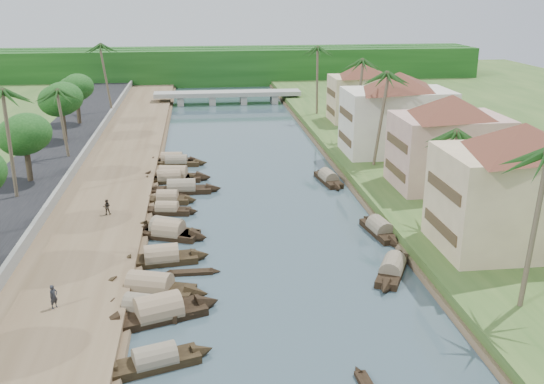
{
  "coord_description": "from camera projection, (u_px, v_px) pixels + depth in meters",
  "views": [
    {
      "loc": [
        -5.65,
        -44.56,
        21.0
      ],
      "look_at": [
        1.23,
        11.71,
        2.0
      ],
      "focal_mm": 40.0,
      "sensor_mm": 36.0,
      "label": 1
    }
  ],
  "objects": [
    {
      "name": "building_near",
      "position": [
        517.0,
        185.0,
        47.54
      ],
      "size": [
        14.85,
        14.85,
        10.2
      ],
      "color": "beige",
      "rests_on": "right_bank"
    },
    {
      "name": "sampan_13",
      "position": [
        172.0,
        160.0,
        76.81
      ],
      "size": [
        7.78,
        2.21,
        2.12
      ],
      "rotation": [
        0.0,
        0.0,
        -0.08
      ],
      "color": "black",
      "rests_on": "ground"
    },
    {
      "name": "sampan_8",
      "position": [
        168.0,
        199.0,
        62.58
      ],
      "size": [
        6.35,
        2.18,
        1.97
      ],
      "rotation": [
        0.0,
        0.0,
        -0.11
      ],
      "color": "black",
      "rests_on": "ground"
    },
    {
      "name": "palm_3",
      "position": [
        359.0,
        62.0,
        81.32
      ],
      "size": [
        3.2,
        3.2,
        12.33
      ],
      "color": "brown",
      "rests_on": "ground"
    },
    {
      "name": "person_far",
      "position": [
        107.0,
        207.0,
        57.05
      ],
      "size": [
        0.74,
        0.59,
        1.48
      ],
      "primitive_type": "imported",
      "rotation": [
        0.0,
        0.0,
        3.18
      ],
      "color": "#352D25",
      "rests_on": "left_bank"
    },
    {
      "name": "sampan_1",
      "position": [
        159.0,
        313.0,
        40.58
      ],
      "size": [
        9.05,
        4.79,
        2.59
      ],
      "rotation": [
        0.0,
        0.0,
        0.33
      ],
      "color": "black",
      "rests_on": "ground"
    },
    {
      "name": "palm_1",
      "position": [
        452.0,
        134.0,
        52.19
      ],
      "size": [
        3.2,
        3.2,
        9.67
      ],
      "color": "brown",
      "rests_on": "ground"
    },
    {
      "name": "sampan_2",
      "position": [
        150.0,
        288.0,
        44.0
      ],
      "size": [
        9.22,
        4.61,
        2.38
      ],
      "rotation": [
        0.0,
        0.0,
        -0.32
      ],
      "color": "black",
      "rests_on": "ground"
    },
    {
      "name": "tree_5",
      "position": [
        76.0,
        89.0,
        91.78
      ],
      "size": [
        4.73,
        4.73,
        7.37
      ],
      "color": "#493B2A",
      "rests_on": "ground"
    },
    {
      "name": "sampan_12",
      "position": [
        176.0,
        162.0,
        75.92
      ],
      "size": [
        8.03,
        2.09,
        1.93
      ],
      "rotation": [
        0.0,
        0.0,
        -0.08
      ],
      "color": "black",
      "rests_on": "ground"
    },
    {
      "name": "palm_8",
      "position": [
        105.0,
        47.0,
        99.27
      ],
      "size": [
        3.2,
        3.2,
        12.53
      ],
      "color": "brown",
      "rests_on": "ground"
    },
    {
      "name": "building_distant",
      "position": [
        363.0,
        91.0,
        94.87
      ],
      "size": [
        12.62,
        12.62,
        9.2
      ],
      "color": "beige",
      "rests_on": "right_bank"
    },
    {
      "name": "palm_2",
      "position": [
        381.0,
        76.0,
        68.64
      ],
      "size": [
        3.2,
        3.2,
        12.31
      ],
      "color": "brown",
      "rests_on": "ground"
    },
    {
      "name": "sampan_9",
      "position": [
        182.0,
        189.0,
        65.76
      ],
      "size": [
        8.95,
        2.04,
        2.25
      ],
      "rotation": [
        0.0,
        0.0,
        -0.01
      ],
      "color": "black",
      "rests_on": "ground"
    },
    {
      "name": "sampan_6",
      "position": [
        168.0,
        230.0,
        54.46
      ],
      "size": [
        7.9,
        5.43,
        2.37
      ],
      "rotation": [
        0.0,
        0.0,
        -0.5
      ],
      "color": "black",
      "rests_on": "ground"
    },
    {
      "name": "person_near",
      "position": [
        54.0,
        297.0,
        40.18
      ],
      "size": [
        0.7,
        0.73,
        1.67
      ],
      "primitive_type": "imported",
      "rotation": [
        0.0,
        0.0,
        0.88
      ],
      "color": "#222429",
      "rests_on": "left_bank"
    },
    {
      "name": "sampan_10",
      "position": [
        169.0,
        179.0,
        69.38
      ],
      "size": [
        7.91,
        2.27,
        2.16
      ],
      "rotation": [
        0.0,
        0.0,
        0.08
      ],
      "color": "black",
      "rests_on": "ground"
    },
    {
      "name": "left_bank",
      "position": [
        106.0,
        188.0,
        66.12
      ],
      "size": [
        10.0,
        180.0,
        0.8
      ],
      "primitive_type": "cube",
      "color": "brown",
      "rests_on": "ground"
    },
    {
      "name": "treeline",
      "position": [
        221.0,
        66.0,
        142.11
      ],
      "size": [
        120.0,
        14.0,
        8.0
      ],
      "color": "#113B10",
      "rests_on": "ground"
    },
    {
      "name": "right_bank",
      "position": [
        415.0,
        175.0,
        70.08
      ],
      "size": [
        16.0,
        180.0,
        1.2
      ],
      "primitive_type": "cube",
      "color": "#2F4F1F",
      "rests_on": "ground"
    },
    {
      "name": "palm_5",
      "position": [
        2.0,
        93.0,
        57.1
      ],
      "size": [
        3.2,
        3.2,
        12.11
      ],
      "color": "brown",
      "rests_on": "ground"
    },
    {
      "name": "sampan_5",
      "position": [
        169.0,
        233.0,
        53.91
      ],
      "size": [
        7.6,
        4.45,
        2.36
      ],
      "rotation": [
        0.0,
        0.0,
        -0.38
      ],
      "color": "black",
      "rests_on": "ground"
    },
    {
      "name": "tree_3",
      "position": [
        25.0,
        135.0,
        63.82
      ],
      "size": [
        5.07,
        5.07,
        7.17
      ],
      "color": "#493B2A",
      "rests_on": "ground"
    },
    {
      "name": "sampan_15",
      "position": [
        380.0,
        230.0,
        54.64
      ],
      "size": [
        2.66,
        7.77,
        2.07
      ],
      "rotation": [
        0.0,
        0.0,
        1.72
      ],
      "color": "black",
      "rests_on": "ground"
    },
    {
      "name": "building_far",
      "position": [
        397.0,
        112.0,
        75.77
      ],
      "size": [
        15.59,
        15.59,
        10.2
      ],
      "color": "silver",
      "rests_on": "right_bank"
    },
    {
      "name": "palm_0",
      "position": [
        543.0,
        156.0,
        36.71
      ],
      "size": [
        3.2,
        3.2,
        12.01
      ],
      "color": "brown",
      "rests_on": "ground"
    },
    {
      "name": "canoe_2",
      "position": [
        165.0,
        198.0,
        63.87
      ],
      "size": [
        5.05,
        1.96,
        0.73
      ],
      "rotation": [
        0.0,
        0.0,
        0.25
      ],
      "color": "black",
      "rests_on": "ground"
    },
    {
      "name": "ground",
      "position": [
        274.0,
        261.0,
        49.26
      ],
      "size": [
        220.0,
        220.0,
        0.0
      ],
      "primitive_type": "plane",
      "color": "#364951",
      "rests_on": "ground"
    },
    {
      "name": "sampan_14",
      "position": [
        392.0,
        269.0,
        46.96
      ],
      "size": [
        5.09,
        8.01,
        2.02
      ],
      "rotation": [
        0.0,
        0.0,
        1.1
      ],
      "color": "black",
      "rests_on": "ground"
    },
    {
      "name": "sampan_11",
      "position": [
        173.0,
        176.0,
        70.18
      ],
      "size": [
        9.26,
        3.31,
        2.55
      ],
      "rotation": [
        0.0,
        0.0,
        -0.15
      ],
      "color": "black",
      "rests_on": "ground"
    },
    {
      "name": "tree_6",
      "position": [
        429.0,
        107.0,
        78.22
      ],
      "size": [
        4.92,
        4.92,
        7.43
      ],
      "color": "#493B2A",
      "rests_on": "ground"
    },
    {
      "name": "sampan_16",
      "position": [
        328.0,
        179.0,
        69.36
      ],
      "size": [
        2.54,
        8.03,
        1.96
      ],
      "rotation": [
        0.0,
        0.0,
        1.71
      ],
      "color": "black",
      "rests_on": "ground"
    },
    {
      "name": "sampan_4",
      "position": [
        162.0,
        258.0,
        48.82
      ],
      "size": [
        8.15,
        2.65,
        2.27
      ],
      "rotation": [
        0.0,
        0.0,
        0.12
      ],
      "color": "black",
      "rests_on": "ground"
    },
    {
      "name": "sampan_7",
      "position": [
        167.0,
        210.0,
        59.54
      ],
      "size": [
        6.49,
        2.36,
        1.76
      ],
      "rotation": [
        0.0,
        0.0,
        -0.17
      ],
      "color": "black",
      "rests_on": "ground"
    },
    {
      "name": "road",
      "position": [
        25.0,
        188.0,
        65.05
      ],
      "size": [
        8.0,
        180.0,
        1.4
      ],
      "primitive_type": "cube",
      "color": "black",
      "rests_on": "ground"
    },
    {
      "name": "sampan_3",
      "position": [
        144.0,
        308.0,
        41.14
      ],
      "size": [
        7.55,
        3.91,
        2.04
      ],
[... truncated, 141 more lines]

